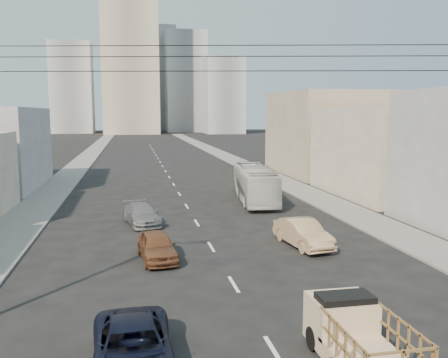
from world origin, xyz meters
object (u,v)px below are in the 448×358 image
object	(u,v)px
flatbed_pickup	(357,332)
sedan_brown	(157,246)
city_bus	(255,184)
navy_pickup	(133,349)
sedan_grey	(142,214)
sedan_tan	(303,233)

from	to	relation	value
flatbed_pickup	sedan_brown	size ratio (longest dim) A/B	1.05
flatbed_pickup	city_bus	bearing A→B (deg)	81.69
navy_pickup	sedan_brown	world-z (taller)	sedan_brown
flatbed_pickup	navy_pickup	distance (m)	6.52
sedan_brown	sedan_grey	world-z (taller)	sedan_brown
navy_pickup	sedan_grey	bearing A→B (deg)	86.38
sedan_tan	navy_pickup	bearing A→B (deg)	-137.35
sedan_brown	sedan_tan	xyz separation A→B (m)	(8.19, 0.89, 0.05)
sedan_brown	sedan_grey	xyz separation A→B (m)	(-0.60, 8.09, -0.04)
city_bus	sedan_brown	size ratio (longest dim) A/B	2.60
sedan_grey	navy_pickup	bearing A→B (deg)	-103.75
sedan_tan	sedan_grey	distance (m)	11.36
flatbed_pickup	sedan_brown	xyz separation A→B (m)	(-5.20, 11.60, -0.38)
sedan_tan	sedan_brown	bearing A→B (deg)	178.09
navy_pickup	sedan_grey	size ratio (longest dim) A/B	1.09
flatbed_pickup	city_bus	size ratio (longest dim) A/B	0.40
flatbed_pickup	navy_pickup	size ratio (longest dim) A/B	0.87
flatbed_pickup	sedan_brown	bearing A→B (deg)	114.14
navy_pickup	sedan_grey	world-z (taller)	navy_pickup
sedan_brown	sedan_tan	world-z (taller)	sedan_tan
navy_pickup	sedan_tan	world-z (taller)	sedan_tan
navy_pickup	sedan_brown	bearing A→B (deg)	81.70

